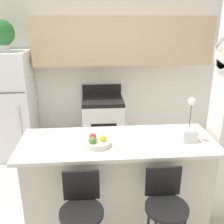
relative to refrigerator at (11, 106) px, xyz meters
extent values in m
plane|color=beige|center=(1.50, -1.64, -0.83)|extent=(14.00, 14.00, 0.00)
cube|color=white|center=(1.50, 0.38, 0.44)|extent=(5.60, 0.06, 2.55)
cube|color=tan|center=(1.76, 0.19, 0.95)|extent=(2.77, 0.32, 0.72)
cube|color=white|center=(1.42, 0.21, 0.73)|extent=(0.72, 0.28, 0.12)
cylinder|color=silver|center=(2.51, -1.53, 0.97)|extent=(0.02, 0.33, 0.33)
cylinder|color=white|center=(2.50, -1.53, 0.97)|extent=(0.01, 0.29, 0.29)
cube|color=beige|center=(1.50, -1.64, -0.36)|extent=(1.81, 0.61, 0.95)
cube|color=beige|center=(1.50, -1.64, 0.13)|extent=(1.93, 0.73, 0.03)
cube|color=white|center=(0.00, 0.00, -0.27)|extent=(0.66, 0.64, 1.13)
cube|color=white|center=(0.00, 0.00, 0.57)|extent=(0.66, 0.64, 0.53)
cube|color=#333333|center=(0.00, -0.32, 0.30)|extent=(0.63, 0.01, 0.01)
cylinder|color=#B2B2B7|center=(0.21, -0.33, -0.21)|extent=(0.02, 0.02, 0.62)
cube|color=white|center=(1.42, 0.03, -0.41)|extent=(0.65, 0.61, 0.85)
cube|color=black|center=(1.42, 0.03, 0.05)|extent=(0.65, 0.61, 0.06)
cube|color=black|center=(1.42, 0.31, 0.16)|extent=(0.65, 0.04, 0.16)
cube|color=black|center=(1.42, -0.28, -0.37)|extent=(0.39, 0.01, 0.27)
cylinder|color=black|center=(1.14, -2.23, -0.20)|extent=(0.37, 0.37, 0.03)
cube|color=black|center=(1.14, -2.08, -0.04)|extent=(0.31, 0.02, 0.28)
cylinder|color=black|center=(1.85, -2.23, -0.20)|extent=(0.37, 0.37, 0.03)
cube|color=black|center=(1.85, -2.08, -0.04)|extent=(0.31, 0.02, 0.28)
cylinder|color=silver|center=(0.00, 0.00, 0.89)|extent=(0.18, 0.18, 0.12)
sphere|color=#286B2D|center=(0.00, 0.00, 1.09)|extent=(0.37, 0.37, 0.37)
cube|color=white|center=(2.19, -1.69, 0.21)|extent=(0.14, 0.14, 0.12)
cylinder|color=#386633|center=(2.19, -1.69, 0.41)|extent=(0.01, 0.01, 0.26)
sphere|color=white|center=(2.19, -1.69, 0.56)|extent=(0.07, 0.07, 0.07)
cylinder|color=silver|center=(1.29, -1.73, 0.18)|extent=(0.25, 0.25, 0.05)
sphere|color=gold|center=(1.35, -1.73, 0.22)|extent=(0.07, 0.07, 0.07)
sphere|color=red|center=(1.25, -1.68, 0.22)|extent=(0.07, 0.07, 0.07)
sphere|color=#4C7F2D|center=(1.25, -1.77, 0.23)|extent=(0.07, 0.07, 0.07)
cylinder|color=black|center=(0.55, -0.22, -0.64)|extent=(0.28, 0.28, 0.38)
camera|label=1|loc=(1.25, -3.97, 1.31)|focal=42.00mm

